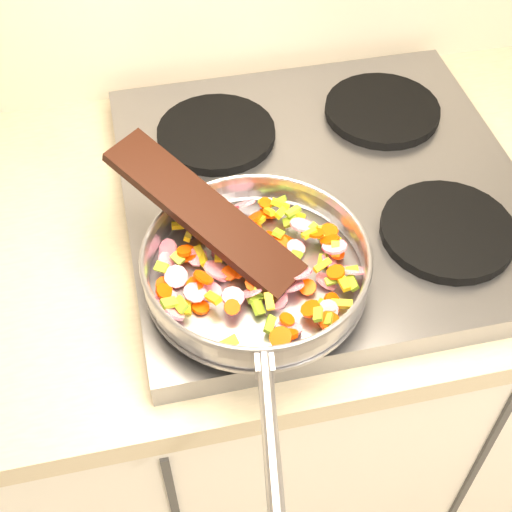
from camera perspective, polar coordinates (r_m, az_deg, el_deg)
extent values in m
cube|color=#939399|center=(1.10, 5.38, 5.10)|extent=(0.60, 0.60, 0.04)
cylinder|color=black|center=(0.96, -0.21, -0.57)|extent=(0.19, 0.19, 0.02)
cylinder|color=black|center=(1.04, 15.07, 1.98)|extent=(0.19, 0.19, 0.02)
cylinder|color=black|center=(1.16, -3.20, 9.77)|extent=(0.19, 0.19, 0.02)
cylinder|color=black|center=(1.22, 10.06, 11.42)|extent=(0.19, 0.19, 0.02)
cylinder|color=#9E9EA5|center=(0.93, 0.00, -1.72)|extent=(0.29, 0.29, 0.01)
torus|color=#9E9EA5|center=(0.91, 0.00, -0.69)|extent=(0.33, 0.33, 0.05)
torus|color=#9E9EA5|center=(0.90, 0.00, 0.17)|extent=(0.29, 0.29, 0.01)
cylinder|color=#9E9EA5|center=(0.77, 1.13, -13.87)|extent=(0.05, 0.19, 0.02)
cube|color=#9E9EA5|center=(0.81, 0.68, -8.59)|extent=(0.03, 0.03, 0.02)
cylinder|color=#FC4001|center=(0.89, 6.05, -4.37)|extent=(0.03, 0.03, 0.02)
cube|color=yellow|center=(0.86, 1.67, -7.11)|extent=(0.02, 0.03, 0.02)
cylinder|color=#FC4001|center=(0.91, 6.40, -1.29)|extent=(0.03, 0.03, 0.01)
cube|color=#84B024|center=(0.94, -0.48, 0.09)|extent=(0.02, 0.02, 0.02)
cube|color=yellow|center=(0.94, 6.37, 0.57)|extent=(0.02, 0.02, 0.01)
cylinder|color=#FC4001|center=(0.90, 6.08, -3.58)|extent=(0.03, 0.03, 0.02)
cylinder|color=#FC4001|center=(0.95, 4.77, 1.87)|extent=(0.02, 0.03, 0.01)
cube|color=yellow|center=(0.91, 5.32, -0.76)|extent=(0.03, 0.02, 0.01)
cylinder|color=#DD154C|center=(0.88, -6.51, -4.60)|extent=(0.03, 0.04, 0.03)
cube|color=yellow|center=(0.91, 1.00, -1.43)|extent=(0.02, 0.02, 0.01)
cylinder|color=#FC4001|center=(0.84, 1.99, -6.51)|extent=(0.04, 0.04, 0.02)
cylinder|color=#FC4001|center=(0.91, 4.15, -2.51)|extent=(0.03, 0.03, 0.01)
cube|color=#84B024|center=(0.88, -6.05, -3.88)|extent=(0.02, 0.02, 0.01)
cylinder|color=#FC4001|center=(0.95, 6.42, 0.36)|extent=(0.03, 0.04, 0.02)
cube|color=#84B024|center=(0.97, -2.79, 1.47)|extent=(0.02, 0.03, 0.01)
cube|color=yellow|center=(0.98, -0.09, 2.84)|extent=(0.02, 0.02, 0.02)
cube|color=yellow|center=(0.90, 7.03, -2.17)|extent=(0.01, 0.02, 0.01)
cylinder|color=#DD154C|center=(0.96, 3.65, 2.51)|extent=(0.04, 0.04, 0.02)
cylinder|color=#FC4001|center=(0.88, 5.87, -5.24)|extent=(0.04, 0.04, 0.01)
cube|color=#84B024|center=(0.96, 4.15, 1.75)|extent=(0.02, 0.02, 0.01)
cylinder|color=#DD154C|center=(0.94, -4.73, -0.08)|extent=(0.04, 0.04, 0.01)
cylinder|color=#FC4001|center=(0.95, -0.63, 1.77)|extent=(0.03, 0.03, 0.01)
cylinder|color=#DD154C|center=(0.94, -7.22, -0.35)|extent=(0.02, 0.03, 0.02)
cube|color=yellow|center=(0.97, 1.97, 3.47)|extent=(0.02, 0.02, 0.01)
cube|color=#84B024|center=(0.89, -0.07, -3.37)|extent=(0.02, 0.02, 0.01)
cylinder|color=#DD154C|center=(0.91, -3.71, -2.85)|extent=(0.04, 0.04, 0.01)
cube|color=#84B024|center=(0.92, -0.45, -1.17)|extent=(0.02, 0.02, 0.02)
cube|color=yellow|center=(0.90, 5.76, -3.89)|extent=(0.02, 0.03, 0.02)
cylinder|color=#DD154C|center=(0.91, 3.53, -1.41)|extent=(0.04, 0.04, 0.03)
cube|color=#84B024|center=(0.94, -0.26, 0.95)|extent=(0.03, 0.02, 0.01)
cylinder|color=#DD154C|center=(0.99, -3.37, 3.42)|extent=(0.04, 0.04, 0.02)
cube|color=#84B024|center=(0.92, -7.58, -0.90)|extent=(0.02, 0.02, 0.01)
cube|color=#84B024|center=(0.88, -6.96, -3.74)|extent=(0.02, 0.02, 0.01)
cube|color=#84B024|center=(0.87, 1.11, -5.49)|extent=(0.02, 0.03, 0.01)
cube|color=#84B024|center=(0.96, 5.26, 1.45)|extent=(0.02, 0.02, 0.02)
cube|color=#84B024|center=(0.96, 5.14, 1.90)|extent=(0.02, 0.02, 0.01)
cube|color=#84B024|center=(0.93, 3.25, 0.11)|extent=(0.02, 0.02, 0.02)
cube|color=yellow|center=(0.89, 6.88, -3.82)|extent=(0.03, 0.02, 0.01)
cube|color=#84B024|center=(0.90, -0.10, -3.37)|extent=(0.02, 0.01, 0.01)
cube|color=#84B024|center=(0.85, -2.18, -6.96)|extent=(0.03, 0.02, 0.02)
cube|color=yellow|center=(0.93, 0.11, 0.00)|extent=(0.02, 0.02, 0.02)
cylinder|color=#FC4001|center=(0.95, -0.25, 2.20)|extent=(0.03, 0.03, 0.01)
cube|color=#84B024|center=(0.87, 4.99, -4.67)|extent=(0.02, 0.02, 0.01)
cylinder|color=#FC4001|center=(1.00, 0.93, 3.41)|extent=(0.03, 0.03, 0.02)
cylinder|color=#FC4001|center=(0.96, 2.01, 1.02)|extent=(0.03, 0.03, 0.01)
cube|color=yellow|center=(0.96, 4.39, 2.14)|extent=(0.02, 0.02, 0.01)
cylinder|color=#FC4001|center=(0.90, -4.23, -1.72)|extent=(0.03, 0.03, 0.03)
cylinder|color=#FC4001|center=(0.97, -0.16, 3.07)|extent=(0.03, 0.03, 0.02)
cylinder|color=#DD154C|center=(0.93, 3.58, -1.67)|extent=(0.04, 0.05, 0.02)
cube|color=yellow|center=(0.90, -5.45, -4.09)|extent=(0.01, 0.02, 0.01)
cube|color=yellow|center=(0.95, -5.42, 1.66)|extent=(0.02, 0.02, 0.01)
cube|color=yellow|center=(0.93, 0.79, 0.05)|extent=(0.01, 0.02, 0.01)
cylinder|color=#FC4001|center=(0.92, -2.17, -1.39)|extent=(0.03, 0.03, 0.01)
cube|color=yellow|center=(0.99, 1.95, 4.17)|extent=(0.03, 0.02, 0.02)
cylinder|color=#FC4001|center=(0.95, 5.93, 1.28)|extent=(0.04, 0.04, 0.02)
cube|color=#84B024|center=(1.00, 0.71, 4.28)|extent=(0.02, 0.02, 0.01)
cube|color=yellow|center=(0.97, -4.53, 2.21)|extent=(0.03, 0.02, 0.02)
cube|color=yellow|center=(0.95, 4.31, 1.81)|extent=(0.02, 0.01, 0.01)
cylinder|color=#FC4001|center=(0.90, -0.02, -2.11)|extent=(0.03, 0.03, 0.02)
cylinder|color=#FC4001|center=(0.97, 5.89, 2.03)|extent=(0.03, 0.03, 0.01)
cylinder|color=#DD154C|center=(0.92, -3.17, -1.12)|extent=(0.04, 0.04, 0.02)
cylinder|color=#DD154C|center=(0.89, -4.91, -2.93)|extent=(0.03, 0.03, 0.01)
cube|color=#84B024|center=(0.96, 1.82, 1.83)|extent=(0.02, 0.02, 0.02)
cube|color=#84B024|center=(0.94, 5.35, -0.37)|extent=(0.02, 0.02, 0.02)
cube|color=yellow|center=(0.94, -4.25, -0.22)|extent=(0.01, 0.03, 0.02)
cylinder|color=#DD154C|center=(0.96, -7.07, 0.56)|extent=(0.03, 0.03, 0.03)
cylinder|color=#FC4001|center=(0.92, -7.35, -2.29)|extent=(0.03, 0.03, 0.02)
cylinder|color=#DD154C|center=(0.92, -6.42, -1.64)|extent=(0.04, 0.04, 0.02)
cylinder|color=#DD154C|center=(0.99, -5.21, 2.80)|extent=(0.03, 0.03, 0.01)
cube|color=yellow|center=(0.93, 0.74, -1.09)|extent=(0.02, 0.03, 0.01)
cube|color=yellow|center=(0.96, -6.11, 2.45)|extent=(0.02, 0.01, 0.01)
cylinder|color=#DD154C|center=(0.94, 6.03, -0.48)|extent=(0.03, 0.03, 0.02)
cylinder|color=#FC4001|center=(0.94, -0.02, 0.50)|extent=(0.02, 0.02, 0.02)
cylinder|color=#DD154C|center=(0.89, -0.30, -2.84)|extent=(0.04, 0.03, 0.03)
cylinder|color=#DD154C|center=(0.93, 5.69, -2.04)|extent=(0.04, 0.04, 0.03)
cylinder|color=#FC4001|center=(0.95, -5.17, 0.05)|extent=(0.03, 0.03, 0.02)
cube|color=yellow|center=(0.94, -4.52, 0.29)|extent=(0.02, 0.02, 0.01)
cube|color=#84B024|center=(0.88, 5.68, -5.11)|extent=(0.02, 0.02, 0.01)
cube|color=#84B024|center=(0.91, 6.14, -1.95)|extent=(0.02, 0.01, 0.01)
cylinder|color=#FC4001|center=(0.91, -7.32, -2.84)|extent=(0.02, 0.03, 0.02)
cylinder|color=#FC4001|center=(0.88, 4.40, -4.23)|extent=(0.03, 0.03, 0.02)
cylinder|color=#FC4001|center=(0.87, 2.50, -5.08)|extent=(0.03, 0.03, 0.01)
cylinder|color=#DD154C|center=(0.95, -2.73, 0.33)|extent=(0.04, 0.04, 0.01)
cube|color=yellow|center=(1.00, 3.27, 3.37)|extent=(0.03, 0.02, 0.02)
cylinder|color=#FC4001|center=(0.93, -5.77, 0.38)|extent=(0.02, 0.02, 0.01)
cylinder|color=#DD154C|center=(0.99, -0.90, 4.21)|extent=(0.04, 0.04, 0.03)
cube|color=#84B024|center=(0.89, 0.49, -2.77)|extent=(0.02, 0.02, 0.02)
cube|color=#84B024|center=(0.93, -1.59, -0.03)|extent=(0.01, 0.02, 0.01)
cube|color=#84B024|center=(0.98, -4.12, 3.35)|extent=(0.02, 0.03, 0.02)
cylinder|color=#DD154C|center=(0.90, 2.92, -2.43)|extent=(0.03, 0.03, 0.02)
cylinder|color=#FC4001|center=(0.87, -1.94, -4.11)|extent=(0.03, 0.03, 0.02)
cylinder|color=#FC4001|center=(0.90, 0.30, -2.17)|extent=(0.03, 0.03, 0.02)
cube|color=yellow|center=(0.88, 1.08, -3.64)|extent=(0.01, 0.02, 0.01)
cylinder|color=#FC4001|center=(0.92, -1.29, -1.20)|extent=(0.02, 0.02, 0.02)
cylinder|color=#DD154C|center=(0.88, -1.84, -3.30)|extent=(0.03, 0.03, 0.01)
cylinder|color=#DD154C|center=(0.91, -7.29, -3.50)|extent=(0.05, 0.05, 0.01)
cube|color=#84B024|center=(0.93, -6.29, -0.19)|extent=(0.02, 0.02, 0.01)
cube|color=yellow|center=(0.97, 6.13, 1.41)|extent=(0.03, 0.02, 0.02)
cube|color=#84B024|center=(0.88, 0.19, -4.18)|extent=(0.02, 0.02, 0.02)
cylinder|color=#FC4001|center=(0.85, 2.66, -6.26)|extent=(0.03, 0.03, 0.02)
cylinder|color=#FC4001|center=(0.99, 0.76, 4.25)|extent=(0.03, 0.03, 0.01)
cube|color=yellow|center=(0.98, -1.89, 3.28)|extent=(0.02, 0.02, 0.01)
cylinder|color=#FC4001|center=(0.90, -4.91, -2.30)|extent=(0.03, 0.03, 0.01)
cube|color=#84B024|center=(0.89, 5.46, -4.37)|extent=(0.02, 0.02, 0.01)
cube|color=#84B024|center=(0.92, 7.69, -1.03)|extent=(0.02, 0.01, 0.01)
cube|color=yellow|center=(0.97, -1.57, 2.42)|extent=(0.01, 0.02, 0.02)
cylinder|color=#FC4001|center=(0.96, 1.18, 1.54)|extent=(0.02, 0.02, 0.02)
cylinder|color=#DD154C|center=(0.89, 5.78, -4.31)|extent=(0.03, 0.03, 0.02)
cube|color=#84B024|center=(0.95, -2.70, 1.36)|extent=(0.03, 0.03, 0.02)
cylinder|color=#FC4001|center=(0.97, 2.53, 1.32)|extent=(0.03, 0.03, 0.02)
cube|color=yellow|center=(0.88, -3.45, -3.37)|extent=(0.02, 0.03, 0.02)
cylinder|color=#DD154C|center=(0.87, 2.64, -5.78)|extent=(0.05, 0.04, 0.02)
cube|color=#84B024|center=(0.90, 7.73, -2.12)|extent=(0.01, 0.02, 0.01)
cylinder|color=#FC4001|center=(0.97, -4.85, 2.46)|extent=(0.03, 0.03, 0.02)
cylinder|color=#DD154C|center=(0.94, 6.30, 0.76)|extent=(0.04, 0.04, 0.01)
cylinder|color=#FC4001|center=(0.94, -0.04, 0.90)|extent=(0.03, 0.03, 0.02)
cylinder|color=#DD154C|center=(0.92, 7.83, -1.14)|extent=(0.04, 0.04, 0.03)
cylinder|color=#DD154C|center=(0.90, 1.65, -3.44)|extent=(0.04, 0.04, 0.01)
cylinder|color=#DD154C|center=(0.90, 0.18, -2.16)|extent=(0.04, 0.04, 0.03)
cylinder|color=#FC4001|center=(0.98, -2.54, 3.12)|extent=(0.03, 0.03, 0.01)
cube|color=yellow|center=(0.94, 0.52, 0.66)|extent=(0.02, 0.02, 0.01)
cube|color=yellow|center=(0.98, 1.05, 3.59)|extent=(0.01, 0.03, 0.02)
cylinder|color=#FC4001|center=(0.94, -5.59, 0.21)|extent=(0.04, 0.04, 0.01)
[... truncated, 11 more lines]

